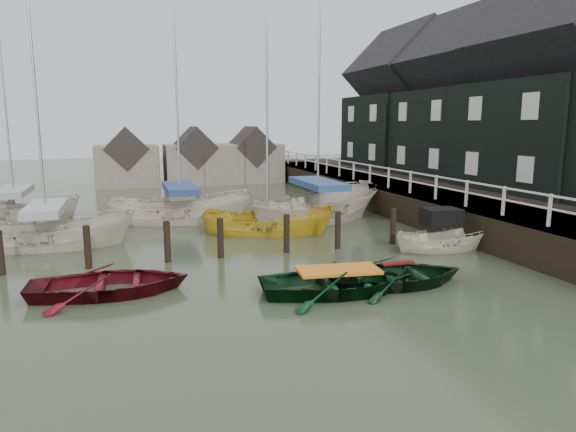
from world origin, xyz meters
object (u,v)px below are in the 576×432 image
object	(u,v)px
rowboat_dkgreen	(397,285)
sailboat_b	(181,220)
sailboat_e	(16,221)
sailboat_d	(318,219)
motorboat	(443,247)
sailboat_a	(48,245)
rowboat_red	(111,294)
rowboat_green	(338,292)
sailboat_c	(268,233)

from	to	relation	value
rowboat_dkgreen	sailboat_b	size ratio (longest dim) A/B	0.33
sailboat_e	rowboat_dkgreen	bearing A→B (deg)	-115.97
sailboat_b	sailboat_d	size ratio (longest dim) A/B	0.97
motorboat	rowboat_dkgreen	bearing A→B (deg)	135.41
sailboat_a	sailboat_b	world-z (taller)	sailboat_b
rowboat_red	sailboat_a	bearing A→B (deg)	22.63
sailboat_a	sailboat_e	distance (m)	6.14
rowboat_green	sailboat_c	bearing A→B (deg)	5.05
sailboat_a	sailboat_b	xyz separation A→B (m)	(5.36, 3.68, -0.00)
motorboat	sailboat_c	size ratio (longest dim) A/B	0.39
sailboat_b	sailboat_d	distance (m)	6.53
sailboat_a	sailboat_c	xyz separation A→B (m)	(8.59, -0.13, -0.05)
motorboat	sailboat_d	bearing A→B (deg)	22.74
sailboat_a	sailboat_b	size ratio (longest dim) A/B	0.94
rowboat_green	sailboat_c	distance (m)	8.14
rowboat_green	sailboat_e	distance (m)	17.48
rowboat_red	sailboat_e	world-z (taller)	sailboat_e
rowboat_red	sailboat_e	distance (m)	13.01
sailboat_c	sailboat_e	size ratio (longest dim) A/B	1.02
rowboat_dkgreen	sailboat_d	xyz separation A→B (m)	(1.45, 10.15, 0.06)
sailboat_a	sailboat_e	world-z (taller)	sailboat_a
rowboat_dkgreen	sailboat_c	distance (m)	8.19
sailboat_d	rowboat_dkgreen	bearing A→B (deg)	148.67
sailboat_c	sailboat_e	xyz separation A→B (m)	(-10.68, 5.90, 0.05)
sailboat_a	sailboat_e	bearing A→B (deg)	25.11
rowboat_red	sailboat_a	distance (m)	6.88
rowboat_red	sailboat_d	xyz separation A→B (m)	(9.32, 8.46, 0.06)
rowboat_red	sailboat_b	world-z (taller)	sailboat_b
rowboat_dkgreen	sailboat_b	distance (m)	12.79
rowboat_green	rowboat_dkgreen	distance (m)	1.90
rowboat_green	sailboat_a	xyz separation A→B (m)	(-8.33, 8.27, 0.06)
sailboat_c	sailboat_a	bearing A→B (deg)	108.81
rowboat_green	sailboat_d	size ratio (longest dim) A/B	0.34
rowboat_dkgreen	sailboat_a	bearing A→B (deg)	55.96
sailboat_c	sailboat_d	world-z (taller)	sailboat_d
rowboat_red	rowboat_green	bearing A→B (deg)	-104.17
rowboat_dkgreen	sailboat_a	size ratio (longest dim) A/B	0.36
rowboat_green	sailboat_a	size ratio (longest dim) A/B	0.38
sailboat_d	motorboat	bearing A→B (deg)	174.72
rowboat_dkgreen	sailboat_a	distance (m)	13.08
sailboat_e	sailboat_c	bearing A→B (deg)	-96.39
rowboat_red	sailboat_a	xyz separation A→B (m)	(-2.35, 6.46, 0.06)
rowboat_green	rowboat_dkgreen	bearing A→B (deg)	-79.61
rowboat_green	sailboat_e	bearing A→B (deg)	43.45
sailboat_b	sailboat_d	world-z (taller)	sailboat_d
rowboat_green	sailboat_b	xyz separation A→B (m)	(-2.97, 11.95, 0.06)
sailboat_a	sailboat_c	bearing A→B (deg)	-85.70
sailboat_c	sailboat_e	distance (m)	12.20
sailboat_a	rowboat_dkgreen	bearing A→B (deg)	-123.40
sailboat_b	sailboat_e	bearing A→B (deg)	85.63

